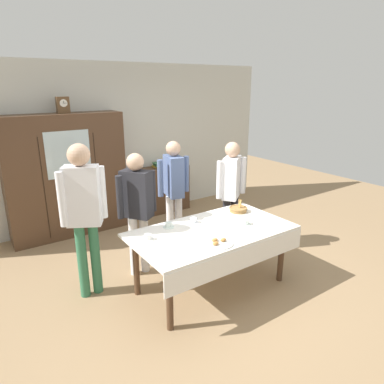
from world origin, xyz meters
name	(u,v)px	position (x,y,z in m)	size (l,w,h in m)	color
ground_plane	(201,279)	(0.00, 0.00, 0.00)	(12.00, 12.00, 0.00)	#997A56
back_wall	(112,144)	(0.00, 2.65, 1.35)	(6.40, 0.10, 2.70)	silver
dining_table	(214,238)	(0.00, -0.24, 0.65)	(1.87, 1.02, 0.75)	#4C3321
wall_cabinet	(67,176)	(-0.90, 2.35, 0.96)	(1.81, 0.46, 1.92)	#4C3321
mantel_clock	(63,105)	(-0.84, 2.35, 2.05)	(0.18, 0.11, 0.24)	brown
bookshelf_low	(158,190)	(0.75, 2.41, 0.43)	(1.19, 0.35, 0.87)	#4C3321
book_stack	(158,165)	(0.75, 2.41, 0.91)	(0.15, 0.22, 0.09)	#B29333
tea_cup_front_edge	(245,222)	(0.43, -0.30, 0.77)	(0.13, 0.13, 0.06)	silver
tea_cup_mid_right	(148,237)	(-0.73, -0.02, 0.77)	(0.13, 0.13, 0.06)	white
tea_cup_far_left	(169,225)	(-0.37, 0.14, 0.77)	(0.13, 0.13, 0.06)	silver
tea_cup_far_right	(193,221)	(-0.05, 0.09, 0.77)	(0.13, 0.13, 0.06)	white
bread_basket	(238,209)	(0.65, 0.07, 0.78)	(0.24, 0.24, 0.16)	#9E7542
pastry_plate	(219,243)	(-0.16, -0.54, 0.76)	(0.28, 0.28, 0.05)	white
spoon_front_edge	(266,228)	(0.54, -0.53, 0.75)	(0.12, 0.02, 0.01)	silver
spoon_center	(238,219)	(0.46, -0.13, 0.75)	(0.12, 0.02, 0.01)	silver
person_behind_table_right	(231,186)	(0.87, 0.48, 0.96)	(0.52, 0.38, 1.59)	#232328
person_by_cabinet	(174,184)	(0.26, 1.04, 0.96)	(0.52, 0.39, 1.58)	silver
person_near_right_end	(84,206)	(-1.23, 0.48, 1.09)	(0.52, 0.35, 1.76)	#33704C
person_beside_shelf	(137,203)	(-0.55, 0.59, 0.95)	(0.52, 0.41, 1.57)	silver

